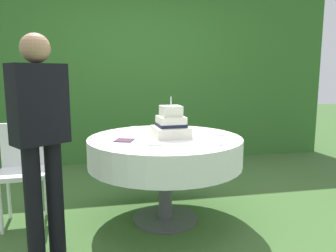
# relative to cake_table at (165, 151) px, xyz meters

# --- Properties ---
(ground_plane) EXTENTS (20.00, 20.00, 0.00)m
(ground_plane) POSITION_rel_cake_table_xyz_m (0.00, 0.00, -0.65)
(ground_plane) COLOR #3D602D
(foliage_hedge) EXTENTS (6.03, 0.44, 2.58)m
(foliage_hedge) POSITION_rel_cake_table_xyz_m (0.00, 2.31, 0.64)
(foliage_hedge) COLOR #336628
(foliage_hedge) RESTS_ON ground_plane
(cake_table) EXTENTS (1.37, 1.37, 0.77)m
(cake_table) POSITION_rel_cake_table_xyz_m (0.00, 0.00, 0.00)
(cake_table) COLOR #4C4C51
(cake_table) RESTS_ON ground_plane
(wedding_cake) EXTENTS (0.32, 0.33, 0.36)m
(wedding_cake) POSITION_rel_cake_table_xyz_m (0.06, -0.00, 0.24)
(wedding_cake) COLOR silver
(wedding_cake) RESTS_ON cake_table
(serving_plate_near) EXTENTS (0.14, 0.14, 0.01)m
(serving_plate_near) POSITION_rel_cake_table_xyz_m (-0.21, 0.53, 0.13)
(serving_plate_near) COLOR white
(serving_plate_near) RESTS_ON cake_table
(serving_plate_far) EXTENTS (0.13, 0.13, 0.01)m
(serving_plate_far) POSITION_rel_cake_table_xyz_m (-0.13, -0.29, 0.13)
(serving_plate_far) COLOR white
(serving_plate_far) RESTS_ON cake_table
(serving_plate_left) EXTENTS (0.12, 0.12, 0.01)m
(serving_plate_left) POSITION_rel_cake_table_xyz_m (0.33, -0.39, 0.13)
(serving_plate_left) COLOR white
(serving_plate_left) RESTS_ON cake_table
(serving_plate_right) EXTENTS (0.14, 0.14, 0.01)m
(serving_plate_right) POSITION_rel_cake_table_xyz_m (0.51, 0.03, 0.13)
(serving_plate_right) COLOR white
(serving_plate_right) RESTS_ON cake_table
(napkin_stack) EXTENTS (0.19, 0.19, 0.01)m
(napkin_stack) POSITION_rel_cake_table_xyz_m (-0.37, -0.09, 0.13)
(napkin_stack) COLOR #4C2D47
(napkin_stack) RESTS_ON cake_table
(garden_chair) EXTENTS (0.42, 0.42, 0.89)m
(garden_chair) POSITION_rel_cake_table_xyz_m (-1.25, 0.24, -0.11)
(garden_chair) COLOR white
(garden_chair) RESTS_ON ground_plane
(standing_person) EXTENTS (0.41, 0.37, 1.60)m
(standing_person) POSITION_rel_cake_table_xyz_m (-0.97, -0.44, 0.28)
(standing_person) COLOR black
(standing_person) RESTS_ON ground_plane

